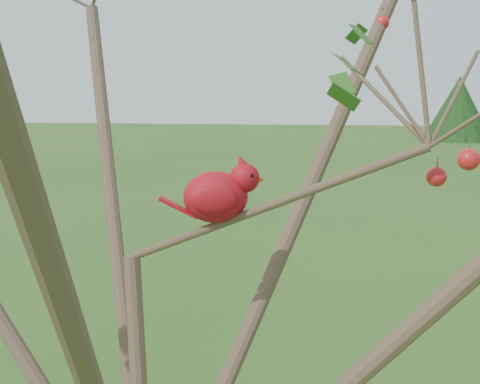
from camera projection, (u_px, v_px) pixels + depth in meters
The scene contains 3 objects.
crabapple_tree at pixel (147, 188), 1.13m from camera, with size 2.35×2.05×2.95m.
cardinal at pixel (219, 194), 1.23m from camera, with size 0.22×0.13×0.15m.
distant_trees at pixel (230, 114), 24.68m from camera, with size 38.57×10.98×2.96m.
Camera 1 is at (0.35, -1.11, 2.30)m, focal length 45.00 mm.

